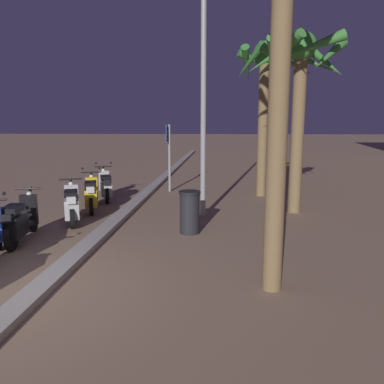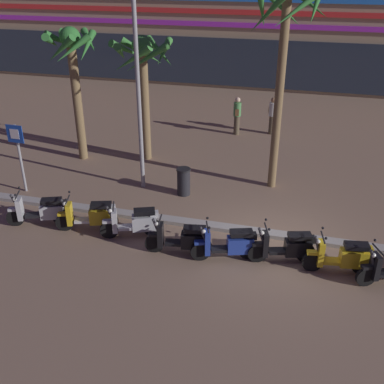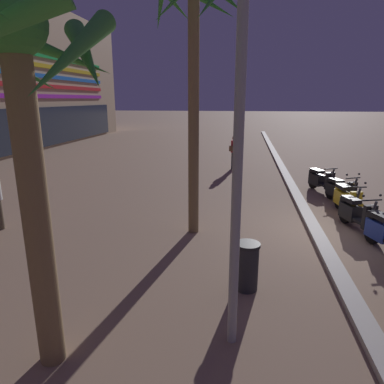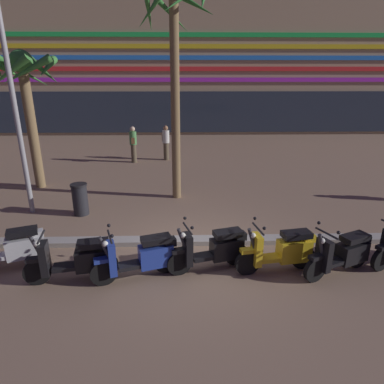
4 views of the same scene
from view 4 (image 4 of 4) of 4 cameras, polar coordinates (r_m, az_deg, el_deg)
name	(u,v)px [view 4 (image 4 of 4)]	position (r m, az deg, el deg)	size (l,w,h in m)	color
ground_plane	(193,254)	(7.71, 0.10, -10.79)	(200.00, 200.00, 0.00)	#93755B
curb_strip	(192,241)	(8.18, -0.01, -8.44)	(60.00, 0.36, 0.12)	#ADA89E
mall_facade_backdrop	(211,61)	(29.14, 3.38, 21.78)	(53.10, 10.79, 10.43)	tan
scooter_silver_gap_after_mid	(10,249)	(7.98, -29.05, -8.62)	(1.66, 0.85, 1.04)	black
scooter_black_far_back	(79,260)	(7.00, -19.11, -11.05)	(1.81, 0.65, 1.04)	black
scooter_blue_mid_front	(143,257)	(6.78, -8.58, -11.08)	(1.73, 0.81, 1.17)	black
scooter_black_second_in_line	(215,249)	(7.01, 3.96, -9.88)	(1.74, 0.77, 1.17)	black
scooter_yellow_lead_nearest	(282,251)	(7.17, 15.45, -9.79)	(1.75, 0.64, 1.17)	black
scooter_black_mid_rear	(343,253)	(7.53, 24.76, -9.68)	(1.63, 0.88, 1.17)	black
palm_tree_far_corner	(175,30)	(10.68, -2.94, 26.35)	(2.49, 2.66, 6.74)	olive
palm_tree_mid_walkway	(25,85)	(13.03, -27.06, 16.24)	(2.39, 2.42, 4.76)	olive
pedestrian_strolling_near_curb	(133,143)	(16.03, -10.17, 8.30)	(0.34, 0.46, 1.72)	brown
pedestrian_by_palm_tree	(166,142)	(16.35, -4.56, 8.69)	(0.38, 0.45, 1.69)	brown
litter_bin	(80,199)	(10.22, -18.87, -1.16)	(0.48, 0.48, 0.95)	#232328
street_lamp	(6,56)	(10.45, -29.60, 19.88)	(0.36, 0.36, 7.31)	#939399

